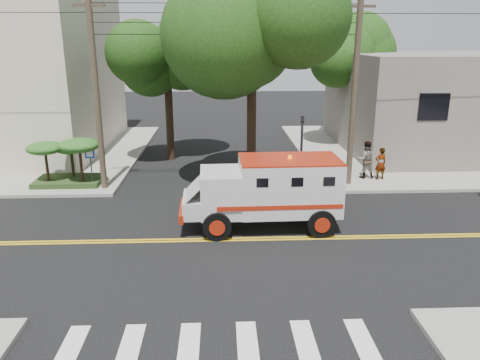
{
  "coord_description": "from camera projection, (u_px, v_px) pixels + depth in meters",
  "views": [
    {
      "loc": [
        0.02,
        -15.68,
        7.03
      ],
      "look_at": [
        0.77,
        2.19,
        1.6
      ],
      "focal_mm": 35.0,
      "sensor_mm": 36.0,
      "label": 1
    }
  ],
  "objects": [
    {
      "name": "tree_left",
      "position": [
        172.0,
        62.0,
        26.53
      ],
      "size": [
        4.48,
        4.2,
        7.7
      ],
      "color": "black",
      "rests_on": "ground"
    },
    {
      "name": "utility_pole_left",
      "position": [
        97.0,
        96.0,
        21.23
      ],
      "size": [
        0.28,
        0.28,
        9.0
      ],
      "primitive_type": "cylinder",
      "color": "#382D23",
      "rests_on": "ground"
    },
    {
      "name": "palm_planter",
      "position": [
        67.0,
        155.0,
        22.59
      ],
      "size": [
        3.52,
        2.63,
        2.36
      ],
      "color": "#1E3314",
      "rests_on": "sidewalk_nw"
    },
    {
      "name": "pedestrian_a",
      "position": [
        380.0,
        164.0,
        23.59
      ],
      "size": [
        0.66,
        0.5,
        1.64
      ],
      "primitive_type": "imported",
      "rotation": [
        0.0,
        0.0,
        3.33
      ],
      "color": "gray",
      "rests_on": "sidewalk_ne"
    },
    {
      "name": "tree_main",
      "position": [
        262.0,
        34.0,
        20.95
      ],
      "size": [
        6.08,
        5.7,
        9.85
      ],
      "color": "black",
      "rests_on": "ground"
    },
    {
      "name": "ground",
      "position": [
        221.0,
        240.0,
        17.03
      ],
      "size": [
        100.0,
        100.0,
        0.0
      ],
      "primitive_type": "plane",
      "color": "black",
      "rests_on": "ground"
    },
    {
      "name": "sidewalk_ne",
      "position": [
        428.0,
        150.0,
        30.46
      ],
      "size": [
        17.0,
        17.0,
        0.15
      ],
      "primitive_type": "cube",
      "color": "gray",
      "rests_on": "ground"
    },
    {
      "name": "tree_right",
      "position": [
        354.0,
        53.0,
        30.69
      ],
      "size": [
        4.8,
        4.5,
        8.2
      ],
      "color": "black",
      "rests_on": "ground"
    },
    {
      "name": "building_right",
      "position": [
        453.0,
        101.0,
        30.1
      ],
      "size": [
        14.0,
        12.0,
        6.0
      ],
      "primitive_type": "cube",
      "color": "#69625A",
      "rests_on": "sidewalk_ne"
    },
    {
      "name": "traffic_signal",
      "position": [
        302.0,
        145.0,
        21.89
      ],
      "size": [
        0.15,
        0.18,
        3.6
      ],
      "color": "#3F3F42",
      "rests_on": "ground"
    },
    {
      "name": "sidewalk_nw",
      "position": [
        6.0,
        154.0,
        29.37
      ],
      "size": [
        17.0,
        17.0,
        0.15
      ],
      "primitive_type": "cube",
      "color": "gray",
      "rests_on": "ground"
    },
    {
      "name": "pedestrian_b",
      "position": [
        366.0,
        160.0,
        23.82
      ],
      "size": [
        0.94,
        0.74,
        1.92
      ],
      "primitive_type": "imported",
      "rotation": [
        0.0,
        0.0,
        3.16
      ],
      "color": "gray",
      "rests_on": "sidewalk_ne"
    },
    {
      "name": "accessibility_sign",
      "position": [
        91.0,
        162.0,
        22.29
      ],
      "size": [
        0.45,
        0.1,
        2.02
      ],
      "color": "#3F3F42",
      "rests_on": "ground"
    },
    {
      "name": "utility_pole_right",
      "position": [
        354.0,
        95.0,
        21.9
      ],
      "size": [
        0.28,
        0.28,
        9.0
      ],
      "primitive_type": "cylinder",
      "color": "#382D23",
      "rests_on": "ground"
    },
    {
      "name": "armored_truck",
      "position": [
        269.0,
        189.0,
        17.72
      ],
      "size": [
        6.07,
        2.58,
        2.74
      ],
      "rotation": [
        0.0,
        0.0,
        0.03
      ],
      "color": "beige",
      "rests_on": "ground"
    }
  ]
}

